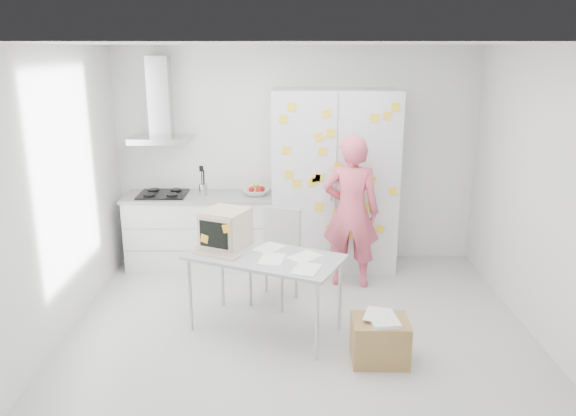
{
  "coord_description": "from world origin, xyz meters",
  "views": [
    {
      "loc": [
        -0.12,
        -4.98,
        2.67
      ],
      "look_at": [
        -0.11,
        0.6,
        1.07
      ],
      "focal_mm": 35.0,
      "sensor_mm": 36.0,
      "label": 1
    }
  ],
  "objects_px": {
    "desk": "(239,241)",
    "cardboard_box": "(380,340)",
    "person": "(351,212)",
    "chair": "(277,250)"
  },
  "relations": [
    {
      "from": "person",
      "to": "chair",
      "type": "xyz_separation_m",
      "value": [
        -0.83,
        -0.41,
        -0.3
      ]
    },
    {
      "from": "chair",
      "to": "cardboard_box",
      "type": "height_order",
      "value": "chair"
    },
    {
      "from": "person",
      "to": "desk",
      "type": "xyz_separation_m",
      "value": [
        -1.19,
        -0.95,
        -0.01
      ]
    },
    {
      "from": "person",
      "to": "chair",
      "type": "relative_size",
      "value": 1.73
    },
    {
      "from": "desk",
      "to": "cardboard_box",
      "type": "xyz_separation_m",
      "value": [
        1.28,
        -0.72,
        -0.67
      ]
    },
    {
      "from": "cardboard_box",
      "to": "person",
      "type": "bearing_deg",
      "value": 93.11
    },
    {
      "from": "chair",
      "to": "person",
      "type": "bearing_deg",
      "value": 50.84
    },
    {
      "from": "desk",
      "to": "chair",
      "type": "distance_m",
      "value": 0.71
    },
    {
      "from": "desk",
      "to": "cardboard_box",
      "type": "height_order",
      "value": "desk"
    },
    {
      "from": "desk",
      "to": "chair",
      "type": "relative_size",
      "value": 1.59
    }
  ]
}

